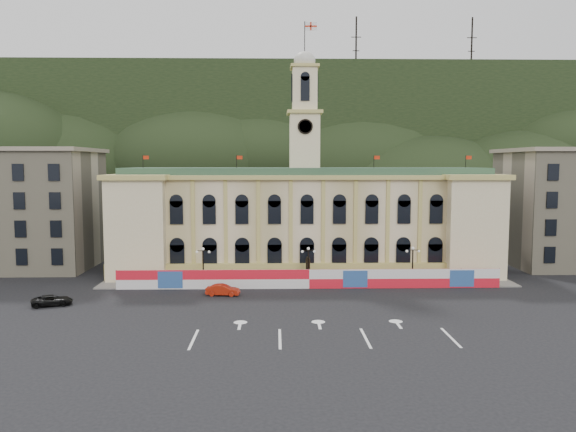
{
  "coord_description": "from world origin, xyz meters",
  "views": [
    {
      "loc": [
        -4.42,
        -56.78,
        16.22
      ],
      "look_at": [
        -2.69,
        18.0,
        9.22
      ],
      "focal_mm": 35.0,
      "sensor_mm": 36.0,
      "label": 1
    }
  ],
  "objects_px": {
    "red_sedan": "(223,290)",
    "black_suv": "(52,300)",
    "lamp_center": "(308,262)",
    "statue": "(308,275)"
  },
  "relations": [
    {
      "from": "lamp_center",
      "to": "red_sedan",
      "type": "relative_size",
      "value": 1.2
    },
    {
      "from": "lamp_center",
      "to": "black_suv",
      "type": "distance_m",
      "value": 31.78
    },
    {
      "from": "black_suv",
      "to": "red_sedan",
      "type": "bearing_deg",
      "value": -95.09
    },
    {
      "from": "red_sedan",
      "to": "black_suv",
      "type": "height_order",
      "value": "red_sedan"
    },
    {
      "from": "lamp_center",
      "to": "black_suv",
      "type": "height_order",
      "value": "lamp_center"
    },
    {
      "from": "lamp_center",
      "to": "black_suv",
      "type": "bearing_deg",
      "value": -161.24
    },
    {
      "from": "statue",
      "to": "lamp_center",
      "type": "bearing_deg",
      "value": -90.0
    },
    {
      "from": "statue",
      "to": "red_sedan",
      "type": "distance_m",
      "value": 12.78
    },
    {
      "from": "red_sedan",
      "to": "black_suv",
      "type": "xyz_separation_m",
      "value": [
        -19.11,
        -4.53,
        -0.07
      ]
    },
    {
      "from": "red_sedan",
      "to": "statue",
      "type": "bearing_deg",
      "value": -52.85
    }
  ]
}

